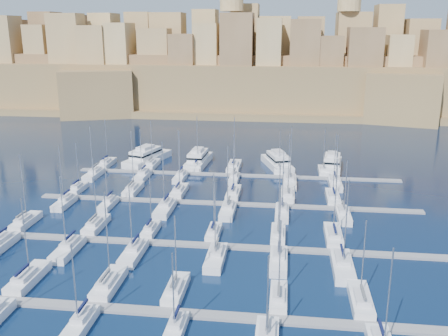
# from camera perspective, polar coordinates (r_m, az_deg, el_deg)

# --- Properties ---
(ground) EXTENTS (600.00, 600.00, 0.00)m
(ground) POSITION_cam_1_polar(r_m,az_deg,el_deg) (100.33, -0.59, -6.11)
(ground) COLOR black
(ground) RESTS_ON ground
(pontoon_near) EXTENTS (84.00, 2.00, 0.40)m
(pontoon_near) POSITION_cam_1_polar(r_m,az_deg,el_deg) (70.26, -4.50, -16.26)
(pontoon_near) COLOR slate
(pontoon_near) RESTS_ON ground
(pontoon_mid_near) EXTENTS (84.00, 2.00, 0.40)m
(pontoon_mid_near) POSITION_cam_1_polar(r_m,az_deg,el_deg) (89.35, -1.65, -8.84)
(pontoon_mid_near) COLOR slate
(pontoon_mid_near) RESTS_ON ground
(pontoon_mid_far) EXTENTS (84.00, 2.00, 0.40)m
(pontoon_mid_far) POSITION_cam_1_polar(r_m,az_deg,el_deg) (109.53, 0.12, -4.08)
(pontoon_mid_far) COLOR slate
(pontoon_mid_far) RESTS_ON ground
(pontoon_far) EXTENTS (84.00, 2.00, 0.40)m
(pontoon_far) POSITION_cam_1_polar(r_m,az_deg,el_deg) (130.30, 1.31, -0.82)
(pontoon_far) COLOR slate
(pontoon_far) RESTS_ON ground
(sailboat_1) EXTENTS (2.93, 9.76, 13.58)m
(sailboat_1) POSITION_cam_1_polar(r_m,az_deg,el_deg) (83.02, -21.50, -11.62)
(sailboat_1) COLOR white
(sailboat_1) RESTS_ON ground
(sailboat_2) EXTENTS (2.89, 9.64, 15.11)m
(sailboat_2) POSITION_cam_1_polar(r_m,az_deg,el_deg) (77.93, -13.02, -12.73)
(sailboat_2) COLOR white
(sailboat_2) RESTS_ON ground
(sailboat_3) EXTENTS (2.60, 8.67, 12.24)m
(sailboat_3) POSITION_cam_1_polar(r_m,az_deg,el_deg) (74.84, -5.53, -13.66)
(sailboat_3) COLOR white
(sailboat_3) RESTS_ON ground
(sailboat_4) EXTENTS (2.39, 7.96, 12.51)m
(sailboat_4) POSITION_cam_1_polar(r_m,az_deg,el_deg) (73.00, 6.25, -14.50)
(sailboat_4) COLOR white
(sailboat_4) RESTS_ON ground
(sailboat_5) EXTENTS (2.81, 9.36, 12.72)m
(sailboat_5) POSITION_cam_1_polar(r_m,az_deg,el_deg) (74.43, 15.35, -14.37)
(sailboat_5) COLOR white
(sailboat_5) RESTS_ON ground
(sailboat_8) EXTENTS (2.41, 8.02, 12.49)m
(sailboat_8) POSITION_cam_1_polar(r_m,az_deg,el_deg) (69.53, -16.13, -16.77)
(sailboat_8) COLOR white
(sailboat_8) RESTS_ON ground
(sailboat_9) EXTENTS (2.20, 7.34, 11.79)m
(sailboat_9) POSITION_cam_1_polar(r_m,az_deg,el_deg) (66.29, -5.58, -17.93)
(sailboat_9) COLOR white
(sailboat_9) RESTS_ON ground
(sailboat_12) EXTENTS (2.66, 8.88, 14.52)m
(sailboat_12) POSITION_cam_1_polar(r_m,az_deg,el_deg) (105.70, -21.74, -5.70)
(sailboat_12) COLOR white
(sailboat_12) RESTS_ON ground
(sailboat_13) EXTENTS (2.71, 9.03, 14.11)m
(sailboat_13) POSITION_cam_1_polar(r_m,az_deg,el_deg) (99.76, -14.41, -6.31)
(sailboat_13) COLOR white
(sailboat_13) RESTS_ON ground
(sailboat_14) EXTENTS (2.22, 7.39, 12.81)m
(sailboat_14) POSITION_cam_1_polar(r_m,az_deg,el_deg) (95.64, -8.35, -6.96)
(sailboat_14) COLOR white
(sailboat_14) RESTS_ON ground
(sailboat_15) EXTENTS (2.29, 7.63, 12.31)m
(sailboat_15) POSITION_cam_1_polar(r_m,az_deg,el_deg) (93.39, -1.18, -7.36)
(sailboat_15) COLOR white
(sailboat_15) RESTS_ON ground
(sailboat_16) EXTENTS (2.58, 8.59, 14.03)m
(sailboat_16) POSITION_cam_1_polar(r_m,az_deg,el_deg) (92.96, 6.20, -7.56)
(sailboat_16) COLOR white
(sailboat_16) RESTS_ON ground
(sailboat_17) EXTENTS (2.99, 9.97, 15.41)m
(sailboat_17) POSITION_cam_1_polar(r_m,az_deg,el_deg) (94.03, 12.39, -7.55)
(sailboat_17) COLOR white
(sailboat_17) RESTS_ON ground
(sailboat_19) EXTENTS (2.86, 9.54, 14.25)m
(sailboat_19) POSITION_cam_1_polar(r_m,az_deg,el_deg) (90.75, -17.40, -8.82)
(sailboat_19) COLOR white
(sailboat_19) RESTS_ON ground
(sailboat_20) EXTENTS (2.83, 9.45, 13.23)m
(sailboat_20) POSITION_cam_1_polar(r_m,az_deg,el_deg) (86.78, -10.30, -9.49)
(sailboat_20) COLOR white
(sailboat_20) RESTS_ON ground
(sailboat_21) EXTENTS (2.88, 9.61, 14.42)m
(sailboat_21) POSITION_cam_1_polar(r_m,az_deg,el_deg) (83.77, -0.95, -10.18)
(sailboat_21) COLOR white
(sailboat_21) RESTS_ON ground
(sailboat_22) EXTENTS (2.82, 9.39, 13.75)m
(sailboat_22) POSITION_cam_1_polar(r_m,az_deg,el_deg) (83.17, 6.24, -10.48)
(sailboat_22) COLOR white
(sailboat_22) RESTS_ON ground
(sailboat_23) EXTENTS (3.21, 10.70, 15.70)m
(sailboat_23) POSITION_cam_1_polar(r_m,az_deg,el_deg) (83.15, 13.39, -10.83)
(sailboat_23) COLOR white
(sailboat_23) RESTS_ON ground
(sailboat_24) EXTENTS (2.28, 7.59, 11.89)m
(sailboat_24) POSITION_cam_1_polar(r_m,az_deg,el_deg) (122.93, -16.31, -2.25)
(sailboat_24) COLOR white
(sailboat_24) RESTS_ON ground
(sailboat_25) EXTENTS (2.77, 9.25, 14.85)m
(sailboat_25) POSITION_cam_1_polar(r_m,az_deg,el_deg) (119.11, -10.35, -2.41)
(sailboat_25) COLOR white
(sailboat_25) RESTS_ON ground
(sailboat_26) EXTENTS (2.78, 9.26, 15.35)m
(sailboat_26) POSITION_cam_1_polar(r_m,az_deg,el_deg) (116.34, -5.15, -2.65)
(sailboat_26) COLOR white
(sailboat_26) RESTS_ON ground
(sailboat_27) EXTENTS (2.85, 9.52, 14.70)m
(sailboat_27) POSITION_cam_1_polar(r_m,az_deg,el_deg) (114.50, 1.08, -2.90)
(sailboat_27) COLOR white
(sailboat_27) RESTS_ON ground
(sailboat_28) EXTENTS (2.98, 9.92, 15.12)m
(sailboat_28) POSITION_cam_1_polar(r_m,az_deg,el_deg) (114.12, 7.30, -3.09)
(sailboat_28) COLOR white
(sailboat_28) RESTS_ON ground
(sailboat_29) EXTENTS (2.86, 9.55, 15.38)m
(sailboat_29) POSITION_cam_1_polar(r_m,az_deg,el_deg) (114.47, 12.33, -3.27)
(sailboat_29) COLOR white
(sailboat_29) RESTS_ON ground
(sailboat_30) EXTENTS (2.57, 8.56, 13.85)m
(sailboat_30) POSITION_cam_1_polar(r_m,az_deg,el_deg) (113.99, -17.74, -3.77)
(sailboat_30) COLOR white
(sailboat_30) RESTS_ON ground
(sailboat_31) EXTENTS (2.27, 7.58, 11.43)m
(sailboat_31) POSITION_cam_1_polar(r_m,az_deg,el_deg) (110.77, -13.08, -4.00)
(sailboat_31) COLOR white
(sailboat_31) RESTS_ON ground
(sailboat_32) EXTENTS (3.02, 10.06, 15.53)m
(sailboat_32) POSITION_cam_1_polar(r_m,az_deg,el_deg) (105.97, -6.75, -4.57)
(sailboat_32) COLOR white
(sailboat_32) RESTS_ON ground
(sailboat_33) EXTENTS (2.82, 9.39, 14.90)m
(sailboat_33) POSITION_cam_1_polar(r_m,az_deg,el_deg) (103.99, 0.45, -4.86)
(sailboat_33) COLOR white
(sailboat_33) RESTS_ON ground
(sailboat_34) EXTENTS (2.71, 9.03, 14.20)m
(sailboat_34) POSITION_cam_1_polar(r_m,az_deg,el_deg) (103.54, 6.63, -5.07)
(sailboat_34) COLOR white
(sailboat_34) RESTS_ON ground
(sailboat_35) EXTENTS (2.67, 8.91, 12.64)m
(sailboat_35) POSITION_cam_1_polar(r_m,az_deg,el_deg) (104.31, 13.49, -5.27)
(sailboat_35) COLOR white
(sailboat_35) RESTS_ON ground
(sailboat_36) EXTENTS (2.67, 8.89, 13.52)m
(sailboat_36) POSITION_cam_1_polar(r_m,az_deg,el_deg) (143.46, -13.24, 0.54)
(sailboat_36) COLOR white
(sailboat_36) RESTS_ON ground
(sailboat_37) EXTENTS (2.78, 9.27, 13.18)m
(sailboat_37) POSITION_cam_1_polar(r_m,az_deg,el_deg) (139.72, -8.26, 0.40)
(sailboat_37) COLOR white
(sailboat_37) RESTS_ON ground
(sailboat_38) EXTENTS (2.65, 8.82, 14.77)m
(sailboat_38) POSITION_cam_1_polar(r_m,az_deg,el_deg) (136.69, -3.07, 0.20)
(sailboat_38) COLOR white
(sailboat_38) RESTS_ON ground
(sailboat_39) EXTENTS (3.24, 10.79, 14.58)m
(sailboat_39) POSITION_cam_1_polar(r_m,az_deg,el_deg) (136.24, 1.15, 0.17)
(sailboat_39) COLOR white
(sailboat_39) RESTS_ON ground
(sailboat_40) EXTENTS (2.55, 8.49, 11.58)m
(sailboat_40) POSITION_cam_1_polar(r_m,az_deg,el_deg) (134.47, 6.32, -0.15)
(sailboat_40) COLOR white
(sailboat_40) RESTS_ON ground
(sailboat_41) EXTENTS (2.48, 8.25, 12.31)m
(sailboat_41) POSITION_cam_1_polar(r_m,az_deg,el_deg) (134.74, 11.27, -0.33)
(sailboat_41) COLOR white
(sailboat_41) RESTS_ON ground
(sailboat_42) EXTENTS (2.84, 9.46, 13.67)m
(sailboat_42) POSITION_cam_1_polar(r_m,az_deg,el_deg) (133.48, -14.65, -0.69)
(sailboat_42) COLOR white
(sailboat_42) RESTS_ON ground
(sailboat_43) EXTENTS (2.69, 8.97, 13.30)m
(sailboat_43) POSITION_cam_1_polar(r_m,az_deg,el_deg) (129.52, -9.29, -0.88)
(sailboat_43) COLOR white
(sailboat_43) RESTS_ON ground
(sailboat_44) EXTENTS (2.53, 8.43, 13.06)m
(sailboat_44) POSITION_cam_1_polar(r_m,az_deg,el_deg) (127.37, -5.00, -1.02)
(sailboat_44) COLOR white
(sailboat_44) RESTS_ON ground
(sailboat_45) EXTENTS (2.29, 7.65, 12.07)m
(sailboat_45) POSITION_cam_1_polar(r_m,az_deg,el_deg) (125.64, 1.17, -1.20)
(sailboat_45) COLOR white
(sailboat_45) RESTS_ON ground
(sailboat_46) EXTENTS (3.14, 10.48, 14.84)m
(sailboat_46) POSITION_cam_1_polar(r_m,az_deg,el_deg) (123.68, 7.53, -1.60)
(sailboat_46) COLOR white
(sailboat_46) RESTS_ON ground
(sailboat_47) EXTENTS (2.97, 9.89, 13.33)m
(sailboat_47) POSITION_cam_1_polar(r_m,az_deg,el_deg) (124.56, 12.57, -1.73)
(sailboat_47) COLOR white
(sailboat_47) RESTS_ON ground
(motor_yacht_a) EXTENTS (10.52, 19.09, 5.25)m
(motor_yacht_a) POSITION_cam_1_polar(r_m,az_deg,el_deg) (144.63, -8.81, 1.31)
(motor_yacht_a) COLOR white
(motor_yacht_a) RESTS_ON ground
(motor_yacht_b) EXTENTS (5.71, 16.39, 5.25)m
(motor_yacht_b) POSITION_cam_1_polar(r_m,az_deg,el_deg) (140.27, -2.96, 1.02)
(motor_yacht_b) COLOR white
(motor_yacht_b) RESTS_ON ground
(motor_yacht_c) EXTENTS (9.72, 16.92, 5.25)m
(motor_yacht_c) POSITION_cam_1_polar(r_m,az_deg,el_deg) (138.23, 6.12, 0.73)
(motor_yacht_c) COLOR white
(motor_yacht_c) RESTS_ON ground
(motor_yacht_d) EXTENTS (6.58, 16.13, 5.25)m
(motor_yacht_d) POSITION_cam_1_polar(r_m,az_deg,el_deg) (138.54, 12.24, 0.49)
(motor_yacht_d) COLOR white
(motor_yacht_d) RESTS_ON ground
(fortified_city) EXTENTS (460.00, 108.95, 59.52)m
(fortified_city) POSITION_cam_1_polar(r_m,az_deg,el_deg) (248.85, 4.28, 10.51)
(fortified_city) COLOR brown
(fortified_city) RESTS_ON ground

